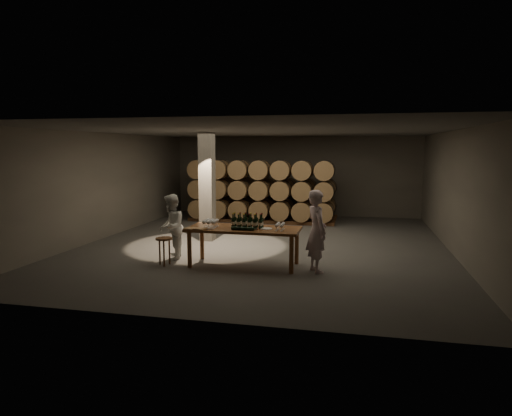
% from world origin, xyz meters
% --- Properties ---
extents(room, '(12.00, 12.00, 12.00)m').
position_xyz_m(room, '(-1.80, 0.20, 1.60)').
color(room, '#565350').
rests_on(room, ground).
extents(tasting_table, '(2.60, 1.10, 0.90)m').
position_xyz_m(tasting_table, '(0.00, -2.50, 0.80)').
color(tasting_table, brown).
rests_on(tasting_table, ground).
extents(barrel_stack_back, '(5.48, 0.95, 1.57)m').
position_xyz_m(barrel_stack_back, '(-0.96, 5.20, 0.83)').
color(barrel_stack_back, brown).
rests_on(barrel_stack_back, ground).
extents(barrel_stack_front, '(5.48, 0.95, 2.31)m').
position_xyz_m(barrel_stack_front, '(-0.96, 3.80, 1.20)').
color(barrel_stack_front, brown).
rests_on(barrel_stack_front, ground).
extents(bottle_cluster, '(0.74, 0.24, 0.34)m').
position_xyz_m(bottle_cluster, '(0.08, -2.46, 1.02)').
color(bottle_cluster, black).
rests_on(bottle_cluster, tasting_table).
extents(lying_bottles, '(0.61, 0.08, 0.08)m').
position_xyz_m(lying_bottles, '(0.07, -2.83, 0.94)').
color(lying_bottles, black).
rests_on(lying_bottles, tasting_table).
extents(glass_cluster_left, '(0.31, 0.42, 0.18)m').
position_xyz_m(glass_cluster_left, '(-0.78, -2.58, 1.03)').
color(glass_cluster_left, silver).
rests_on(glass_cluster_left, tasting_table).
extents(glass_cluster_right, '(0.19, 0.41, 0.16)m').
position_xyz_m(glass_cluster_right, '(0.86, -2.58, 1.01)').
color(glass_cluster_right, silver).
rests_on(glass_cluster_right, tasting_table).
extents(plate, '(0.27, 0.27, 0.02)m').
position_xyz_m(plate, '(0.54, -2.54, 0.91)').
color(plate, white).
rests_on(plate, tasting_table).
extents(notebook_near, '(0.31, 0.27, 0.03)m').
position_xyz_m(notebook_near, '(-0.90, -2.95, 0.92)').
color(notebook_near, '#9A6938').
rests_on(notebook_near, tasting_table).
extents(notebook_corner, '(0.26, 0.31, 0.02)m').
position_xyz_m(notebook_corner, '(-1.16, -2.91, 0.91)').
color(notebook_corner, '#9A6938').
rests_on(notebook_corner, tasting_table).
extents(pen, '(0.14, 0.05, 0.01)m').
position_xyz_m(pen, '(-0.70, -2.91, 0.91)').
color(pen, black).
rests_on(pen, tasting_table).
extents(stool, '(0.39, 0.39, 0.65)m').
position_xyz_m(stool, '(-1.84, -2.85, 0.53)').
color(stool, brown).
rests_on(stool, ground).
extents(person_man, '(0.70, 0.80, 1.83)m').
position_xyz_m(person_man, '(1.70, -2.65, 0.92)').
color(person_man, silver).
rests_on(person_man, ground).
extents(person_woman, '(0.81, 0.93, 1.62)m').
position_xyz_m(person_woman, '(-1.91, -2.26, 0.81)').
color(person_woman, white).
rests_on(person_woman, ground).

